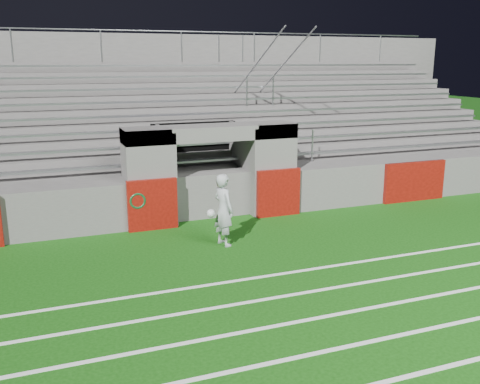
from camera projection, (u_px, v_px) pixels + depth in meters
name	position (u px, v px, depth m)	size (l,w,h in m)	color
ground	(260.00, 258.00, 11.98)	(90.00, 90.00, 0.00)	#10450B
field_markings	(401.00, 378.00, 7.45)	(28.00, 8.09, 0.01)	white
stadium_structure	(172.00, 143.00, 18.85)	(26.00, 8.48, 5.42)	#585654
goalkeeper_with_ball	(223.00, 210.00, 12.66)	(0.76, 0.73, 1.74)	#A4AAAE
hose_coil	(137.00, 202.00, 13.70)	(0.53, 0.14, 0.57)	#0C3F14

